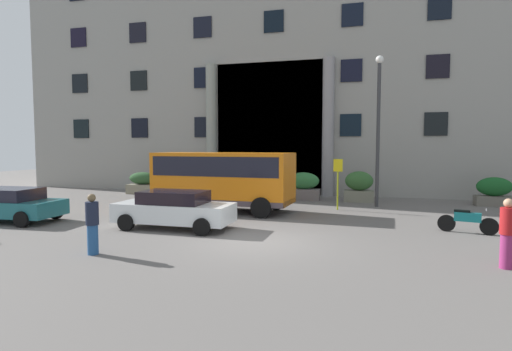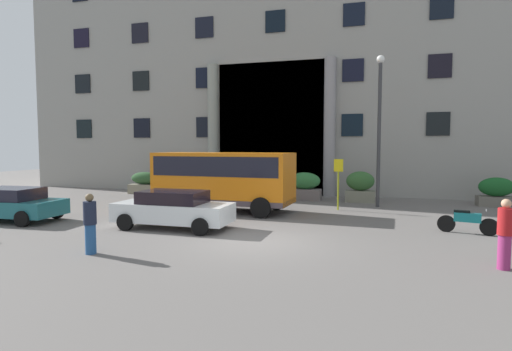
% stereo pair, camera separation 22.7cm
% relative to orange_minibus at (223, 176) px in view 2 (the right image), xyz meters
% --- Properties ---
extents(ground_plane, '(80.00, 64.00, 0.12)m').
position_rel_orange_minibus_xyz_m(ground_plane, '(3.16, -5.50, -1.72)').
color(ground_plane, '#66615E').
extents(office_building_facade, '(42.19, 9.61, 19.88)m').
position_rel_orange_minibus_xyz_m(office_building_facade, '(3.15, 11.98, 8.28)').
color(office_building_facade, gray).
rests_on(office_building_facade, ground_plane).
extents(orange_minibus, '(6.63, 2.97, 2.78)m').
position_rel_orange_minibus_xyz_m(orange_minibus, '(0.00, 0.00, 0.00)').
color(orange_minibus, orange).
rests_on(orange_minibus, ground_plane).
extents(bus_stop_sign, '(0.44, 0.08, 2.47)m').
position_rel_orange_minibus_xyz_m(bus_stop_sign, '(5.21, 1.83, -0.13)').
color(bus_stop_sign, '#919A19').
rests_on(bus_stop_sign, ground_plane).
extents(hedge_planter_entrance_left, '(1.59, 0.96, 1.70)m').
position_rel_orange_minibus_xyz_m(hedge_planter_entrance_left, '(6.16, 5.12, -0.84)').
color(hedge_planter_entrance_left, gray).
rests_on(hedge_planter_entrance_left, ground_plane).
extents(hedge_planter_far_east, '(1.78, 0.82, 1.50)m').
position_rel_orange_minibus_xyz_m(hedge_planter_far_east, '(12.92, 5.22, -0.94)').
color(hedge_planter_far_east, '#656056').
rests_on(hedge_planter_far_east, ground_plane).
extents(hedge_planter_west, '(2.01, 0.96, 1.42)m').
position_rel_orange_minibus_xyz_m(hedge_planter_west, '(-7.45, 5.35, -0.98)').
color(hedge_planter_west, gray).
rests_on(hedge_planter_west, ground_plane).
extents(hedge_planter_east, '(1.86, 0.82, 1.60)m').
position_rel_orange_minibus_xyz_m(hedge_planter_east, '(3.08, 4.98, -0.89)').
color(hedge_planter_east, '#68605F').
rests_on(hedge_planter_east, ground_plane).
extents(parked_sedan_second, '(4.35, 2.21, 1.38)m').
position_rel_orange_minibus_xyz_m(parked_sedan_second, '(-7.58, -4.78, -0.95)').
color(parked_sedan_second, '#1D6169').
rests_on(parked_sedan_second, ground_plane).
extents(white_taxi_kerbside, '(4.42, 1.97, 1.42)m').
position_rel_orange_minibus_xyz_m(white_taxi_kerbside, '(-0.41, -4.30, -0.93)').
color(white_taxi_kerbside, silver).
rests_on(white_taxi_kerbside, ground_plane).
extents(motorcycle_near_kerb, '(1.91, 0.70, 0.89)m').
position_rel_orange_minibus_xyz_m(motorcycle_near_kerb, '(9.96, -2.34, -1.20)').
color(motorcycle_near_kerb, black).
rests_on(motorcycle_near_kerb, ground_plane).
extents(pedestrian_man_red_shirt, '(0.36, 0.36, 1.78)m').
position_rel_orange_minibus_xyz_m(pedestrian_man_red_shirt, '(9.92, -6.66, -0.76)').
color(pedestrian_man_red_shirt, '#912962').
rests_on(pedestrian_man_red_shirt, ground_plane).
extents(pedestrian_woman_dark_dress, '(0.36, 0.36, 1.74)m').
position_rel_orange_minibus_xyz_m(pedestrian_woman_dark_dress, '(-0.99, -8.23, -0.78)').
color(pedestrian_woman_dark_dress, '#234D84').
rests_on(pedestrian_woman_dark_dress, ground_plane).
extents(lamppost_plaza_centre, '(0.40, 0.40, 7.60)m').
position_rel_orange_minibus_xyz_m(lamppost_plaza_centre, '(7.07, 3.43, 2.76)').
color(lamppost_plaza_centre, '#353538').
rests_on(lamppost_plaza_centre, ground_plane).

